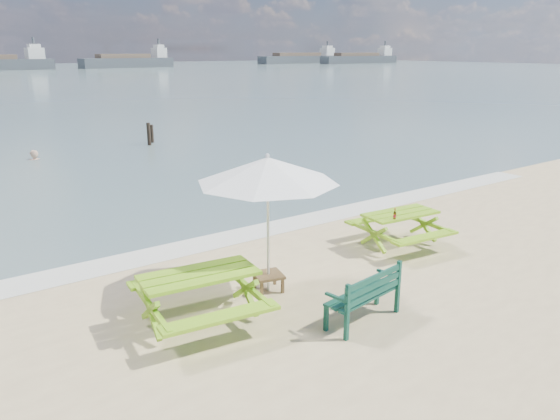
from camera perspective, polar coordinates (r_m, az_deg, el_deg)
foam_strip at (r=12.41m, az=-4.91°, el=-2.81°), size 22.00×0.90×0.01m
picnic_table_left at (r=8.56m, az=-8.36°, el=-9.24°), size 1.99×2.16×0.84m
picnic_table_right at (r=11.94m, az=12.38°, el=-2.09°), size 1.78×1.94×0.77m
park_bench at (r=8.71m, az=8.63°, el=-9.84°), size 1.42×0.65×0.85m
side_table at (r=9.68m, az=-1.23°, el=-7.49°), size 0.59×0.59×0.31m
patio_umbrella at (r=9.05m, az=-1.30°, el=4.18°), size 2.93×2.93×2.39m
beer_bottle at (r=11.32m, az=11.89°, el=-0.57°), size 0.06×0.06×0.23m
swimmer at (r=23.24m, az=-24.18°, el=3.68°), size 0.66×0.47×1.70m
mooring_pilings at (r=25.18m, az=-13.40°, el=7.52°), size 0.56×0.76×1.19m
cargo_ships at (r=137.00m, az=-12.42°, el=14.92°), size 152.99×18.88×4.40m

